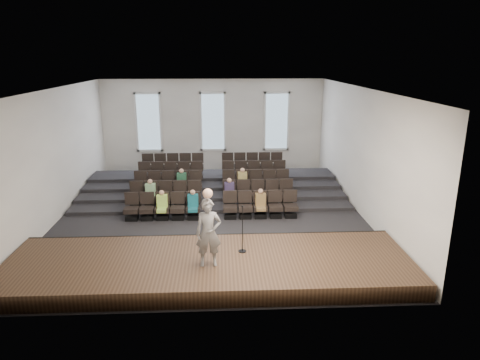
# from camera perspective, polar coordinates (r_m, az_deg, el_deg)

# --- Properties ---
(ground) EXTENTS (14.00, 14.00, 0.00)m
(ground) POSITION_cam_1_polar(r_m,az_deg,el_deg) (17.57, -3.74, -4.41)
(ground) COLOR black
(ground) RESTS_ON ground
(ceiling) EXTENTS (12.00, 14.00, 0.02)m
(ceiling) POSITION_cam_1_polar(r_m,az_deg,el_deg) (16.49, -4.07, 12.11)
(ceiling) COLOR white
(ceiling) RESTS_ON ground
(wall_back) EXTENTS (12.00, 0.04, 5.00)m
(wall_back) POSITION_cam_1_polar(r_m,az_deg,el_deg) (23.75, -3.61, 7.29)
(wall_back) COLOR white
(wall_back) RESTS_ON ground
(wall_front) EXTENTS (12.00, 0.04, 5.00)m
(wall_front) POSITION_cam_1_polar(r_m,az_deg,el_deg) (10.13, -4.55, -5.20)
(wall_front) COLOR white
(wall_front) RESTS_ON ground
(wall_left) EXTENTS (0.04, 14.00, 5.00)m
(wall_left) POSITION_cam_1_polar(r_m,az_deg,el_deg) (18.01, -23.44, 3.07)
(wall_left) COLOR white
(wall_left) RESTS_ON ground
(wall_right) EXTENTS (0.04, 14.00, 5.00)m
(wall_right) POSITION_cam_1_polar(r_m,az_deg,el_deg) (17.78, 15.93, 3.65)
(wall_right) COLOR white
(wall_right) RESTS_ON ground
(stage) EXTENTS (11.80, 3.60, 0.50)m
(stage) POSITION_cam_1_polar(r_m,az_deg,el_deg) (12.81, -4.08, -11.44)
(stage) COLOR #442E1D
(stage) RESTS_ON ground
(stage_lip) EXTENTS (11.80, 0.06, 0.52)m
(stage_lip) POSITION_cam_1_polar(r_m,az_deg,el_deg) (14.40, -3.94, -8.16)
(stage_lip) COLOR black
(stage_lip) RESTS_ON ground
(risers) EXTENTS (11.80, 4.80, 0.60)m
(risers) POSITION_cam_1_polar(r_m,az_deg,el_deg) (20.51, -3.63, -0.77)
(risers) COLOR black
(risers) RESTS_ON ground
(seating_rows) EXTENTS (6.80, 4.70, 1.67)m
(seating_rows) POSITION_cam_1_polar(r_m,az_deg,el_deg) (18.81, -3.71, -0.81)
(seating_rows) COLOR black
(seating_rows) RESTS_ON ground
(windows) EXTENTS (8.44, 0.10, 3.24)m
(windows) POSITION_cam_1_polar(r_m,az_deg,el_deg) (23.65, -3.63, 7.75)
(windows) COLOR white
(windows) RESTS_ON wall_back
(audience) EXTENTS (4.85, 2.64, 1.10)m
(audience) POSITION_cam_1_polar(r_m,az_deg,el_deg) (17.60, -4.95, -1.61)
(audience) COLOR #ACD956
(audience) RESTS_ON seating_rows
(speaker) EXTENTS (0.74, 0.51, 1.95)m
(speaker) POSITION_cam_1_polar(r_m,az_deg,el_deg) (11.96, -4.22, -7.04)
(speaker) COLOR slate
(speaker) RESTS_ON stage
(mic_stand) EXTENTS (0.25, 0.25, 1.48)m
(mic_stand) POSITION_cam_1_polar(r_m,az_deg,el_deg) (12.92, 0.32, -7.74)
(mic_stand) COLOR black
(mic_stand) RESTS_ON stage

